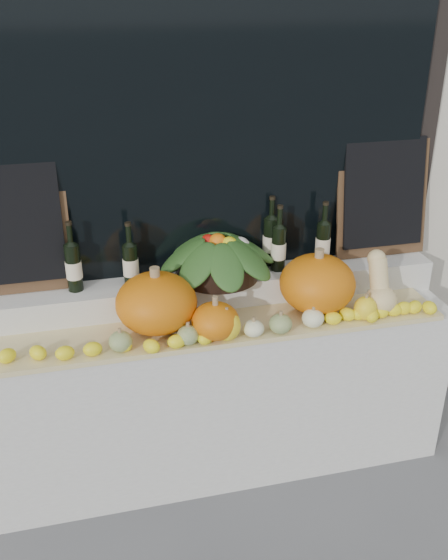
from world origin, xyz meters
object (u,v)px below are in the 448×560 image
Objects in this scene: butternut_squash at (380,288)px; wine_bottle_tall at (271,240)px; pumpkin_left at (156,303)px; produce_bowl at (218,255)px; pumpkin_right at (317,284)px.

wine_bottle_tall is at bearing 139.73° from butternut_squash.
pumpkin_left is 1.28× the size of butternut_squash.
wine_bottle_tall reaches higher than butternut_squash.
butternut_squash is at bearing -21.32° from produce_bowl.
butternut_squash is 0.47× the size of produce_bowl.
butternut_squash is 0.81× the size of wine_bottle_tall.
produce_bowl is (-0.45, 0.21, 0.11)m from pumpkin_right.
produce_bowl is at bearing 158.68° from butternut_squash.
wine_bottle_tall is at bearing 15.77° from produce_bowl.
wine_bottle_tall is at bearing 25.09° from pumpkin_left.
pumpkin_left is at bearing -179.69° from pumpkin_right.
wine_bottle_tall is (-0.15, 0.29, 0.12)m from pumpkin_right.
pumpkin_left is 1.02× the size of pumpkin_right.
pumpkin_right is at bearing 0.31° from pumpkin_left.
produce_bowl is at bearing -164.23° from wine_bottle_tall.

